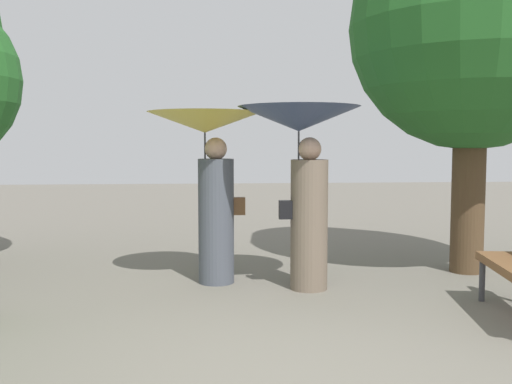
% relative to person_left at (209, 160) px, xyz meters
% --- Properties ---
extents(ground_plane, '(40.00, 40.00, 0.00)m').
position_rel_person_left_xyz_m(ground_plane, '(0.58, -2.75, -1.41)').
color(ground_plane, '#6B665B').
extents(person_left, '(1.29, 1.29, 1.95)m').
position_rel_person_left_xyz_m(person_left, '(0.00, 0.00, 0.00)').
color(person_left, '#474C56').
rests_on(person_left, ground).
extents(person_right, '(1.32, 1.32, 1.99)m').
position_rel_person_left_xyz_m(person_right, '(1.00, -0.39, 0.06)').
color(person_right, '#6B5B4C').
rests_on(person_right, ground).
extents(tree_near_right, '(2.97, 2.97, 4.99)m').
position_rel_person_left_xyz_m(tree_near_right, '(3.19, 0.29, 1.84)').
color(tree_near_right, '#4C3823').
rests_on(tree_near_right, ground).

